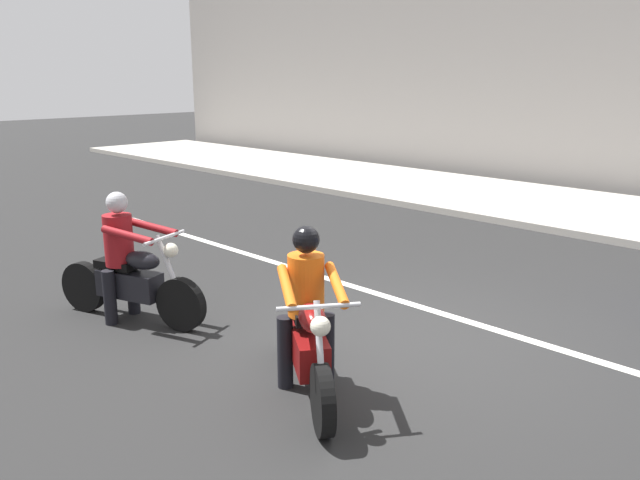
# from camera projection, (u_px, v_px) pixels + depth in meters

# --- Properties ---
(ground_plane) EXTENTS (80.00, 80.00, 0.00)m
(ground_plane) POSITION_uv_depth(u_px,v_px,m) (418.00, 341.00, 7.16)
(ground_plane) COLOR black
(lane_marking_stripe) EXTENTS (18.00, 0.14, 0.01)m
(lane_marking_stripe) POSITION_uv_depth(u_px,v_px,m) (537.00, 343.00, 7.11)
(lane_marking_stripe) COLOR silver
(lane_marking_stripe) RESTS_ON ground_plane
(motorcycle_with_rider_crimson) EXTENTS (2.05, 0.94, 1.57)m
(motorcycle_with_rider_crimson) POSITION_uv_depth(u_px,v_px,m) (128.00, 269.00, 7.63)
(motorcycle_with_rider_crimson) COLOR black
(motorcycle_with_rider_crimson) RESTS_ON ground_plane
(motorcycle_with_rider_orange_stripe) EXTENTS (1.77, 1.28, 1.58)m
(motorcycle_with_rider_orange_stripe) POSITION_uv_depth(u_px,v_px,m) (308.00, 327.00, 5.88)
(motorcycle_with_rider_orange_stripe) COLOR black
(motorcycle_with_rider_orange_stripe) RESTS_ON ground_plane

